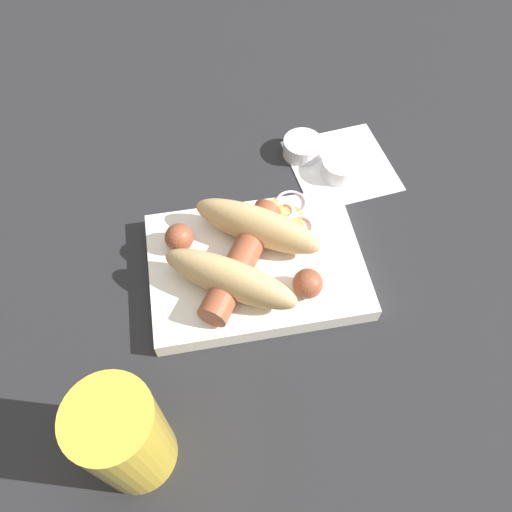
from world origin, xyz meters
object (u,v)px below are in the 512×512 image
(bread_roll, at_px, (244,251))
(sausage, at_px, (241,260))
(food_tray, at_px, (256,266))
(drink_glass, at_px, (125,437))
(condiment_cup_far, at_px, (302,148))
(condiment_cup_near, at_px, (341,168))

(bread_roll, distance_m, sausage, 0.01)
(food_tray, distance_m, drink_glass, 0.25)
(condiment_cup_far, relative_size, drink_glass, 0.40)
(sausage, bearing_deg, bread_roll, 49.57)
(food_tray, xyz_separation_m, condiment_cup_near, (0.15, 0.14, -0.00))
(food_tray, height_order, condiment_cup_far, condiment_cup_far)
(bread_roll, height_order, drink_glass, drink_glass)
(condiment_cup_near, bearing_deg, drink_glass, -132.16)
(condiment_cup_near, height_order, drink_glass, drink_glass)
(bread_roll, bearing_deg, drink_glass, -126.19)
(sausage, distance_m, condiment_cup_far, 0.23)
(drink_glass, bearing_deg, sausage, 53.92)
(condiment_cup_near, bearing_deg, food_tray, -136.55)
(condiment_cup_near, relative_size, condiment_cup_far, 1.00)
(bread_roll, relative_size, sausage, 1.16)
(sausage, bearing_deg, food_tray, 20.95)
(condiment_cup_near, bearing_deg, bread_roll, -138.75)
(sausage, bearing_deg, drink_glass, -126.08)
(condiment_cup_far, bearing_deg, sausage, -121.79)
(food_tray, bearing_deg, sausage, -159.05)
(bread_roll, distance_m, condiment_cup_far, 0.22)
(condiment_cup_far, bearing_deg, food_tray, -118.54)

